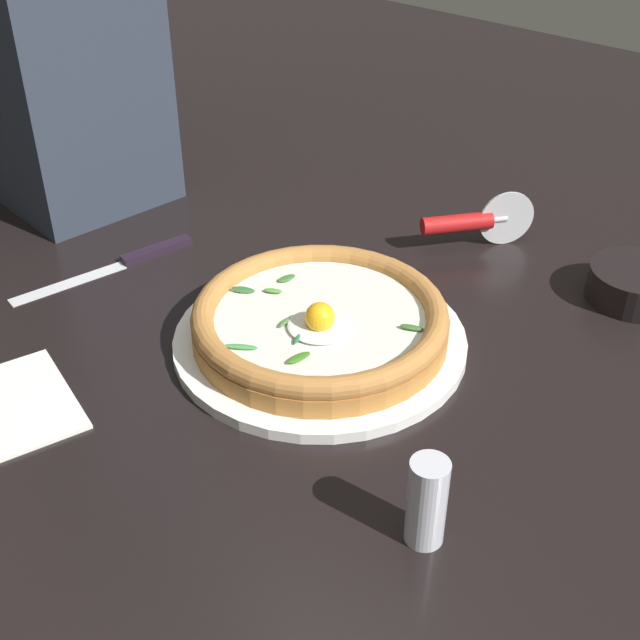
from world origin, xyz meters
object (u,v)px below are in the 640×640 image
(table_knife, at_px, (131,260))
(folded_napkin, at_px, (22,401))
(side_bowl, at_px, (635,284))
(pizza_cutter, at_px, (471,222))
(pizza, at_px, (320,320))
(pepper_shaker, at_px, (427,502))

(table_knife, bearing_deg, folded_napkin, 118.36)
(side_bowl, xyz_separation_m, pizza_cutter, (0.21, 0.02, 0.02))
(pizza, xyz_separation_m, pepper_shaker, (-0.23, 0.15, 0.01))
(folded_napkin, relative_size, pepper_shaker, 1.72)
(pizza_cutter, bearing_deg, pepper_shaker, 117.94)
(pizza_cutter, height_order, table_knife, pizza_cutter)
(folded_napkin, distance_m, pepper_shaker, 0.41)
(pizza_cutter, distance_m, pepper_shaker, 0.48)
(table_knife, xyz_separation_m, pepper_shaker, (-0.52, 0.13, 0.04))
(table_knife, bearing_deg, side_bowl, -147.38)
(pizza, distance_m, pepper_shaker, 0.27)
(folded_napkin, xyz_separation_m, pepper_shaker, (-0.39, -0.11, 0.04))
(pizza, height_order, side_bowl, pizza)
(pizza, xyz_separation_m, folded_napkin, (0.16, 0.26, -0.03))
(side_bowl, relative_size, pepper_shaker, 1.31)
(side_bowl, distance_m, pizza_cutter, 0.21)
(pizza_cutter, bearing_deg, table_knife, 45.57)
(pizza_cutter, relative_size, table_knife, 0.53)
(side_bowl, distance_m, pepper_shaker, 0.45)
(pizza, height_order, pizza_cutter, pizza_cutter)
(side_bowl, xyz_separation_m, table_knife, (0.50, 0.32, -0.02))
(side_bowl, height_order, pizza_cutter, pizza_cutter)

